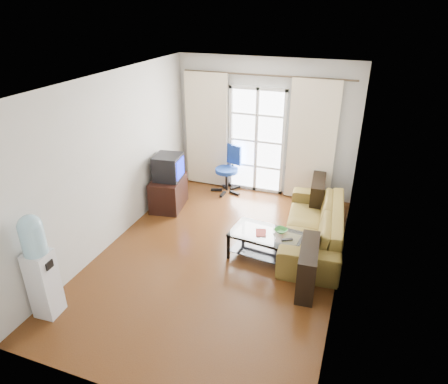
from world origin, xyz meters
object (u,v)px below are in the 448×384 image
(sofa, at_px, (313,225))
(coffee_table, at_px, (266,242))
(tv_stand, at_px, (169,193))
(crt_tv, at_px, (167,167))
(water_cooler, at_px, (39,265))
(task_chair, at_px, (228,178))

(sofa, xyz_separation_m, coffee_table, (-0.61, -0.68, -0.05))
(tv_stand, bearing_deg, crt_tv, 75.36)
(sofa, bearing_deg, water_cooler, -50.98)
(tv_stand, relative_size, crt_tv, 1.43)
(sofa, distance_m, coffee_table, 0.91)
(sofa, height_order, crt_tv, crt_tv)
(coffee_table, height_order, task_chair, task_chair)
(sofa, height_order, coffee_table, sofa)
(coffee_table, distance_m, crt_tv, 2.48)
(water_cooler, bearing_deg, tv_stand, 84.64)
(crt_tv, distance_m, task_chair, 1.44)
(task_chair, bearing_deg, water_cooler, -82.84)
(sofa, bearing_deg, coffee_table, -46.85)
(coffee_table, xyz_separation_m, water_cooler, (-2.30, -2.13, 0.46))
(crt_tv, xyz_separation_m, task_chair, (0.83, 1.04, -0.54))
(sofa, distance_m, water_cooler, 4.06)
(tv_stand, bearing_deg, sofa, -16.12)
(sofa, bearing_deg, crt_tv, -102.00)
(task_chair, bearing_deg, coffee_table, -36.82)
(tv_stand, bearing_deg, coffee_table, -34.05)
(tv_stand, relative_size, water_cooler, 0.57)
(tv_stand, height_order, task_chair, task_chair)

